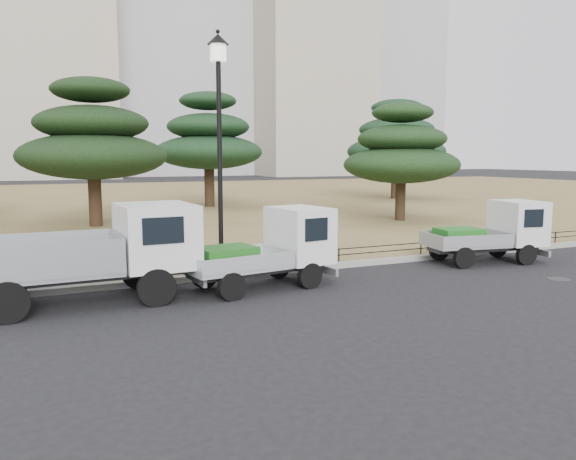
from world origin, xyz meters
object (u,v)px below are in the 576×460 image
truck_large (97,249)px  truck_kei_front (270,248)px  street_lamp (219,113)px  tarp_pile (14,272)px  truck_kei_rear (492,232)px

truck_large → truck_kei_front: (4.09, -0.15, -0.23)m
street_lamp → tarp_pile: bearing=176.2°
truck_kei_front → tarp_pile: 6.21m
truck_kei_front → street_lamp: street_lamp is taller
truck_kei_rear → truck_large: bearing=-170.2°
truck_kei_front → tarp_pile: (-5.85, 2.03, -0.48)m
truck_large → street_lamp: bearing=22.5°
truck_large → tarp_pile: 2.67m
tarp_pile → street_lamp: bearing=-3.8°
truck_kei_front → street_lamp: bearing=104.5°
truck_large → truck_kei_rear: truck_large is taller
truck_kei_rear → tarp_pile: size_ratio=2.52×
truck_large → truck_kei_front: 4.10m
truck_kei_rear → street_lamp: street_lamp is taller
tarp_pile → truck_kei_rear: bearing=-7.6°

